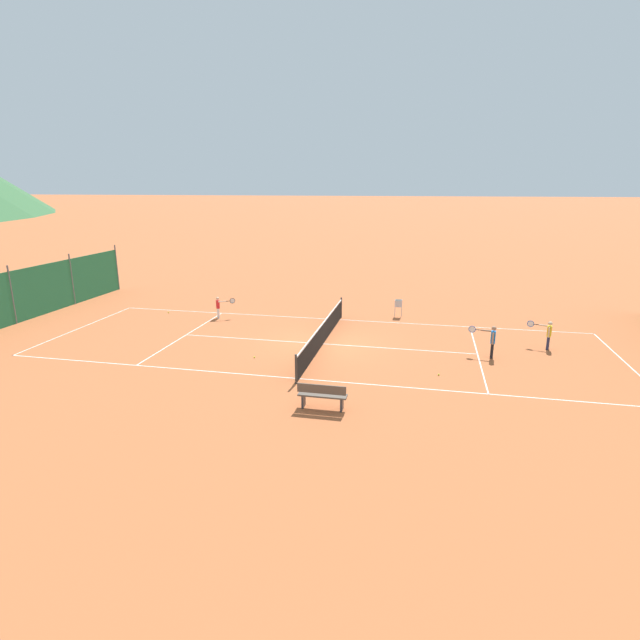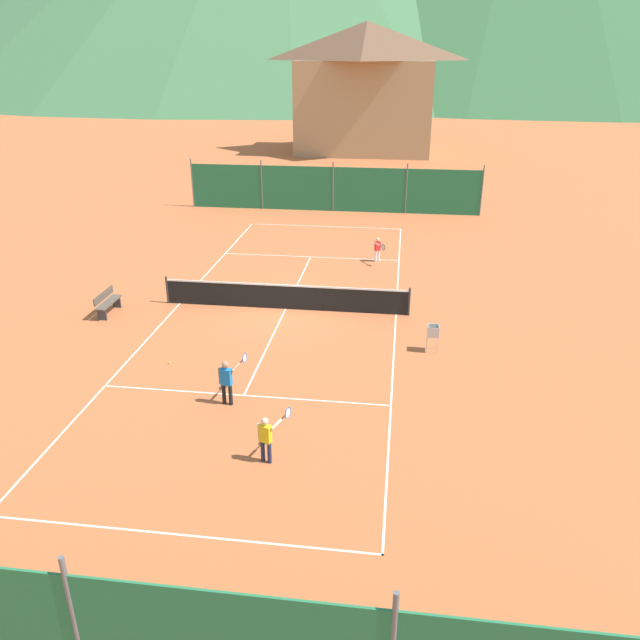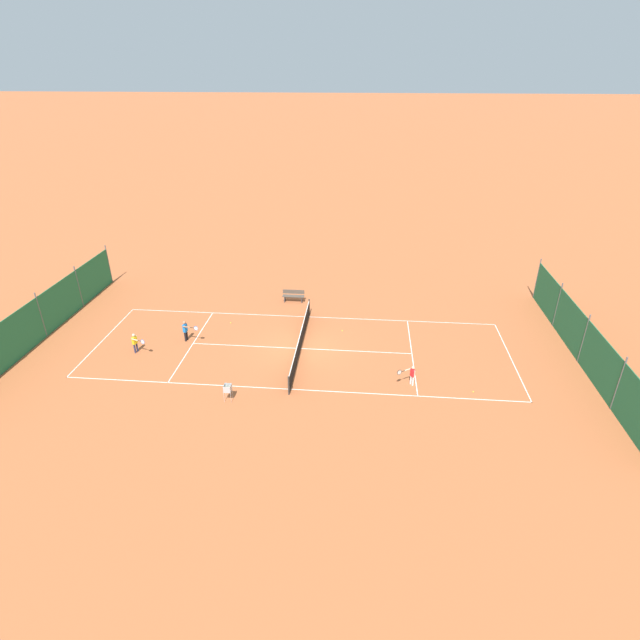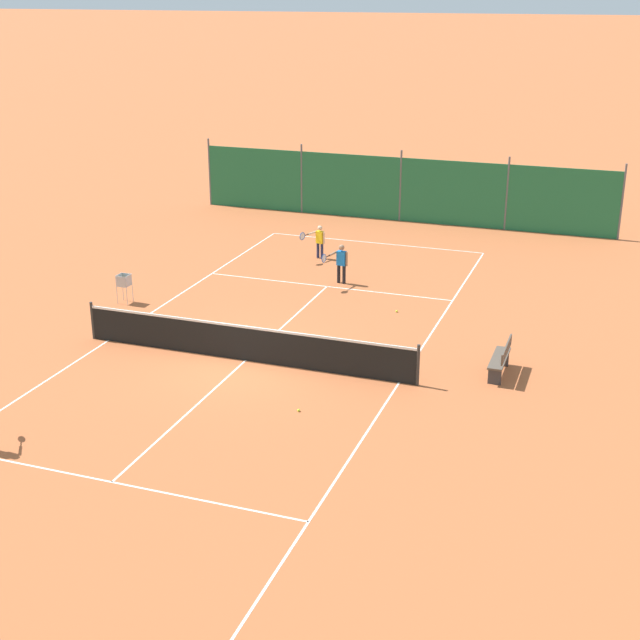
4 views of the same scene
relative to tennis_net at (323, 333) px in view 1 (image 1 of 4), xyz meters
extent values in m
plane|color=#B25B33|center=(0.00, 0.00, -0.50)|extent=(600.00, 600.00, 0.00)
cube|color=white|center=(0.00, 11.90, -0.50)|extent=(8.25, 0.05, 0.01)
cube|color=white|center=(0.00, -11.90, -0.50)|extent=(8.25, 0.05, 0.01)
cube|color=white|center=(-4.10, 0.00, -0.50)|extent=(0.05, 23.85, 0.01)
cube|color=white|center=(4.10, 0.00, -0.50)|extent=(0.05, 23.85, 0.01)
cube|color=white|center=(0.00, 6.40, -0.50)|extent=(8.20, 0.05, 0.01)
cube|color=white|center=(0.00, -6.40, -0.50)|extent=(8.20, 0.05, 0.01)
cube|color=white|center=(0.00, 0.00, -0.50)|extent=(0.05, 12.80, 0.01)
cylinder|color=#2D2D2D|center=(-4.55, 0.00, 0.03)|extent=(0.08, 0.08, 1.06)
cylinder|color=#2D2D2D|center=(4.55, 0.00, 0.03)|extent=(0.08, 0.08, 1.06)
cube|color=black|center=(0.00, 0.00, -0.04)|extent=(9.10, 0.02, 0.91)
cube|color=white|center=(0.00, 0.00, 0.43)|extent=(9.10, 0.04, 0.06)
cube|color=#236B42|center=(0.00, 15.50, 0.80)|extent=(17.20, 0.04, 2.60)
cylinder|color=#59595E|center=(0.00, 15.50, 0.95)|extent=(0.08, 0.08, 2.90)
cylinder|color=#59595E|center=(4.30, 15.50, 0.95)|extent=(0.08, 0.08, 2.90)
cylinder|color=#59595E|center=(8.60, 15.50, 0.95)|extent=(0.08, 0.08, 2.90)
cylinder|color=#23284C|center=(1.19, -9.27, -0.22)|extent=(0.10, 0.10, 0.56)
cylinder|color=#23284C|center=(1.36, -9.33, -0.22)|extent=(0.10, 0.10, 0.56)
cube|color=yellow|center=(1.27, -9.30, 0.28)|extent=(0.31, 0.23, 0.43)
sphere|color=beige|center=(1.27, -9.30, 0.61)|extent=(0.17, 0.17, 0.17)
cylinder|color=beige|center=(1.11, -9.25, 0.28)|extent=(0.06, 0.06, 0.43)
cylinder|color=beige|center=(1.50, -9.15, 0.45)|extent=(0.20, 0.43, 0.06)
cylinder|color=black|center=(1.60, -8.85, 0.45)|extent=(0.09, 0.20, 0.03)
torus|color=#1E4CB2|center=(1.68, -8.62, 0.45)|extent=(0.11, 0.27, 0.28)
cylinder|color=silver|center=(1.68, -8.62, 0.45)|extent=(0.08, 0.24, 0.25)
cylinder|color=white|center=(3.18, 6.21, -0.24)|extent=(0.09, 0.09, 0.52)
cylinder|color=white|center=(3.04, 6.11, -0.24)|extent=(0.09, 0.09, 0.52)
cube|color=red|center=(3.11, 6.16, 0.22)|extent=(0.29, 0.26, 0.40)
sphere|color=beige|center=(3.11, 6.16, 0.53)|extent=(0.16, 0.16, 0.16)
cylinder|color=beige|center=(3.24, 6.25, 0.22)|extent=(0.06, 0.06, 0.40)
cylinder|color=beige|center=(3.09, 5.90, 0.38)|extent=(0.27, 0.37, 0.06)
cylinder|color=black|center=(3.25, 5.66, 0.38)|extent=(0.13, 0.17, 0.03)
torus|color=black|center=(3.38, 5.47, 0.38)|extent=(0.18, 0.25, 0.28)
cylinder|color=silver|center=(3.38, 5.47, 0.38)|extent=(0.14, 0.21, 0.25)
cylinder|color=black|center=(-0.42, -6.88, -0.19)|extent=(0.11, 0.11, 0.61)
cylinder|color=black|center=(-0.23, -6.91, -0.19)|extent=(0.11, 0.11, 0.61)
cube|color=blue|center=(-0.32, -6.90, 0.35)|extent=(0.32, 0.21, 0.47)
sphere|color=#A37556|center=(-0.32, -6.90, 0.70)|extent=(0.19, 0.19, 0.19)
cylinder|color=#A37556|center=(-0.51, -6.87, 0.35)|extent=(0.07, 0.07, 0.47)
cylinder|color=#A37556|center=(-0.10, -6.70, 0.53)|extent=(0.15, 0.48, 0.07)
cylinder|color=black|center=(-0.04, -6.36, 0.53)|extent=(0.06, 0.22, 0.03)
torus|color=#1E4CB2|center=(0.00, -6.11, 0.53)|extent=(0.07, 0.28, 0.28)
cylinder|color=silver|center=(0.00, -6.11, 0.53)|extent=(0.05, 0.25, 0.25)
sphere|color=#CCE033|center=(-2.74, -4.82, -0.47)|extent=(0.07, 0.07, 0.07)
sphere|color=#CCE033|center=(-2.35, 2.30, -0.47)|extent=(0.07, 0.07, 0.07)
sphere|color=#CCE033|center=(3.51, 9.20, -0.47)|extent=(0.07, 0.07, 0.07)
cylinder|color=#B7B7BC|center=(5.13, -3.04, -0.22)|extent=(0.02, 0.02, 0.55)
cylinder|color=#B7B7BC|center=(5.47, -3.04, -0.22)|extent=(0.02, 0.02, 0.55)
cylinder|color=#B7B7BC|center=(5.13, -2.70, -0.22)|extent=(0.02, 0.02, 0.55)
cylinder|color=#B7B7BC|center=(5.47, -2.70, -0.22)|extent=(0.02, 0.02, 0.55)
cube|color=#B7B7BC|center=(5.30, -2.87, 0.06)|extent=(0.34, 0.34, 0.02)
cube|color=#B7B7BC|center=(5.30, -3.04, 0.22)|extent=(0.34, 0.02, 0.34)
cube|color=#B7B7BC|center=(5.30, -2.70, 0.22)|extent=(0.34, 0.02, 0.34)
cube|color=#B7B7BC|center=(5.13, -2.87, 0.22)|extent=(0.02, 0.34, 0.34)
cube|color=#B7B7BC|center=(5.47, -2.87, 0.22)|extent=(0.02, 0.34, 0.34)
sphere|color=#CCE033|center=(5.33, -2.81, 0.10)|extent=(0.07, 0.07, 0.07)
sphere|color=#CCE033|center=(5.38, -2.78, 0.10)|extent=(0.07, 0.07, 0.07)
sphere|color=#CCE033|center=(5.18, -2.88, 0.10)|extent=(0.07, 0.07, 0.07)
sphere|color=#CCE033|center=(5.38, -2.88, 0.10)|extent=(0.07, 0.07, 0.07)
sphere|color=#CCE033|center=(5.21, -2.95, 0.10)|extent=(0.07, 0.07, 0.07)
sphere|color=#CCE033|center=(5.43, -2.91, 0.10)|extent=(0.07, 0.07, 0.07)
sphere|color=#CCE033|center=(5.26, -2.86, 0.16)|extent=(0.07, 0.07, 0.07)
sphere|color=#CCE033|center=(5.21, -2.89, 0.16)|extent=(0.07, 0.07, 0.07)
sphere|color=#CCE033|center=(5.17, -2.75, 0.16)|extent=(0.07, 0.07, 0.07)
sphere|color=#CCE033|center=(5.22, -2.91, 0.16)|extent=(0.07, 0.07, 0.07)
sphere|color=#CCE033|center=(5.31, -2.84, 0.16)|extent=(0.07, 0.07, 0.07)
cube|color=#51473D|center=(-6.30, -1.30, -0.06)|extent=(0.36, 1.50, 0.05)
cube|color=#51473D|center=(-6.46, -1.30, 0.20)|extent=(0.04, 1.50, 0.28)
cube|color=#333338|center=(-6.30, -0.70, -0.28)|extent=(0.32, 0.06, 0.44)
cube|color=#333338|center=(-6.30, -1.90, -0.28)|extent=(0.32, 0.06, 0.44)
camera|label=1|loc=(-20.05, -4.18, 6.12)|focal=28.00mm
camera|label=2|loc=(4.12, -21.13, 8.40)|focal=35.00mm
camera|label=3|loc=(24.77, 3.43, 14.15)|focal=28.00mm
camera|label=4|loc=(-8.92, 19.31, 8.60)|focal=50.00mm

